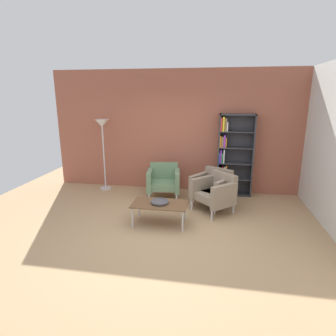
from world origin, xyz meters
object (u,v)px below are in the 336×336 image
bookshelf_tall (231,156)px  coffee_table_low (160,205)px  decorative_bowl (160,202)px  armchair_by_bookshelf (164,180)px  floor_lamp_torchiere (102,132)px  armchair_spare_guest (213,187)px  armchair_corner_red (215,192)px

bookshelf_tall → coffee_table_low: bearing=-125.6°
bookshelf_tall → decorative_bowl: size_ratio=5.94×
coffee_table_low → armchair_by_bookshelf: (-0.18, 1.35, 0.05)m
floor_lamp_torchiere → armchair_by_bookshelf: bearing=-12.9°
decorative_bowl → floor_lamp_torchiere: bearing=135.6°
armchair_by_bookshelf → floor_lamp_torchiere: floor_lamp_torchiere is taller
coffee_table_low → decorative_bowl: bearing=116.6°
bookshelf_tall → armchair_spare_guest: size_ratio=2.02×
decorative_bowl → armchair_corner_red: (0.99, 0.75, -0.02)m
decorative_bowl → armchair_by_bookshelf: size_ratio=0.40×
coffee_table_low → armchair_spare_guest: size_ratio=1.06×
armchair_by_bookshelf → decorative_bowl: bearing=-90.1°
armchair_spare_guest → armchair_by_bookshelf: bearing=-162.0°
coffee_table_low → floor_lamp_torchiere: size_ratio=0.57×
decorative_bowl → armchair_corner_red: size_ratio=0.34×
coffee_table_low → floor_lamp_torchiere: (-1.75, 1.71, 1.08)m
bookshelf_tall → armchair_corner_red: 1.26m
coffee_table_low → armchair_spare_guest: armchair_spare_guest is taller
decorative_bowl → armchair_spare_guest: armchair_spare_guest is taller
bookshelf_tall → armchair_corner_red: (-0.34, -1.10, -0.51)m
armchair_spare_guest → armchair_corner_red: bearing=-46.6°
coffee_table_low → floor_lamp_torchiere: floor_lamp_torchiere is taller
decorative_bowl → armchair_spare_guest: size_ratio=0.34×
armchair_spare_guest → bookshelf_tall: bearing=96.6°
bookshelf_tall → armchair_by_bookshelf: bookshelf_tall is taller
armchair_by_bookshelf → bookshelf_tall: bearing=10.8°
decorative_bowl → floor_lamp_torchiere: (-1.75, 1.71, 1.01)m
bookshelf_tall → armchair_by_bookshelf: size_ratio=2.39×
bookshelf_tall → armchair_by_bookshelf: (-1.51, -0.51, -0.51)m
bookshelf_tall → floor_lamp_torchiere: bookshelf_tall is taller
bookshelf_tall → armchair_spare_guest: bookshelf_tall is taller
bookshelf_tall → floor_lamp_torchiere: size_ratio=1.09×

